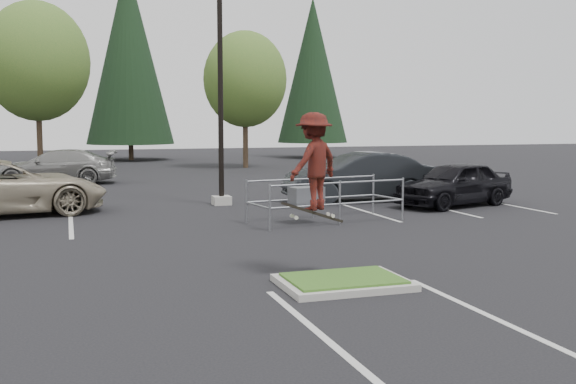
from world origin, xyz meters
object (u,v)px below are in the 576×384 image
object	(u,v)px
cart_corral	(311,196)
car_far_silver	(57,167)
conif_c	(313,70)
car_l_tan	(1,188)
decid_c	(245,82)
conif_b	(129,53)
car_r_charc	(359,177)
light_pole	(220,72)
skateboarder	(313,162)
car_r_black	(455,184)
decid_b	(37,65)

from	to	relation	value
cart_corral	car_far_silver	world-z (taller)	car_far_silver
conif_c	car_l_tan	bearing A→B (deg)	-126.21
decid_c	car_l_tan	xyz separation A→B (m)	(-12.49, -18.33, -4.39)
conif_b	car_far_silver	world-z (taller)	conif_b
decid_c	car_r_charc	size ratio (longest dim) A/B	1.57
light_pole	decid_c	bearing A→B (deg)	72.89
skateboarder	car_r_charc	world-z (taller)	skateboarder
decid_c	car_r_black	world-z (taller)	decid_c
light_pole	skateboarder	world-z (taller)	light_pole
conif_b	car_far_silver	bearing A→B (deg)	-105.12
decid_c	car_l_tan	size ratio (longest dim) A/B	1.35
decid_c	conif_b	size ratio (longest dim) A/B	0.58
car_r_charc	light_pole	bearing A→B (deg)	-94.75
cart_corral	car_r_black	world-z (taller)	car_r_black
decid_b	cart_corral	distance (m)	25.29
cart_corral	car_l_tan	world-z (taller)	car_l_tan
decid_b	car_r_charc	size ratio (longest dim) A/B	1.80
car_r_charc	decid_b	bearing A→B (deg)	-147.92
car_r_black	car_l_tan	bearing A→B (deg)	-116.44
light_pole	conif_b	size ratio (longest dim) A/B	0.70
decid_c	conif_b	xyz separation A→B (m)	(-5.99, 10.67, 2.59)
cart_corral	light_pole	bearing A→B (deg)	98.21
cart_corral	car_r_black	size ratio (longest dim) A/B	1.01
light_pole	car_r_charc	distance (m)	6.19
car_l_tan	car_r_black	distance (m)	14.68
skateboarder	car_far_silver	world-z (taller)	skateboarder
decid_b	car_r_black	world-z (taller)	decid_b
decid_b	conif_c	distance (m)	21.94
light_pole	conif_b	distance (m)	28.69
car_l_tan	decid_c	bearing A→B (deg)	-43.82
conif_c	car_r_charc	xyz separation A→B (m)	(-8.54, -28.00, -5.97)
decid_c	car_r_charc	distance (m)	18.85
conif_b	skateboarder	distance (m)	39.91
conif_c	car_r_black	distance (m)	31.49
conif_c	car_r_black	size ratio (longest dim) A/B	2.78
light_pole	decid_b	distance (m)	19.70
decid_c	car_far_silver	size ratio (longest dim) A/B	1.54
car_far_silver	skateboarder	bearing A→B (deg)	20.99
decid_b	conif_c	world-z (taller)	conif_c
decid_c	cart_corral	bearing A→B (deg)	-99.95
decid_c	cart_corral	distance (m)	23.48
light_pole	car_far_silver	distance (m)	12.02
decid_c	car_l_tan	distance (m)	22.61
conif_c	decid_b	bearing A→B (deg)	-155.86
car_l_tan	conif_c	bearing A→B (deg)	-45.77
conif_c	car_l_tan	distance (m)	35.21
decid_b	skateboarder	bearing A→B (deg)	-78.89
car_far_silver	car_r_black	bearing A→B (deg)	53.57
conif_b	cart_corral	distance (m)	34.17
decid_b	decid_c	bearing A→B (deg)	-3.34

